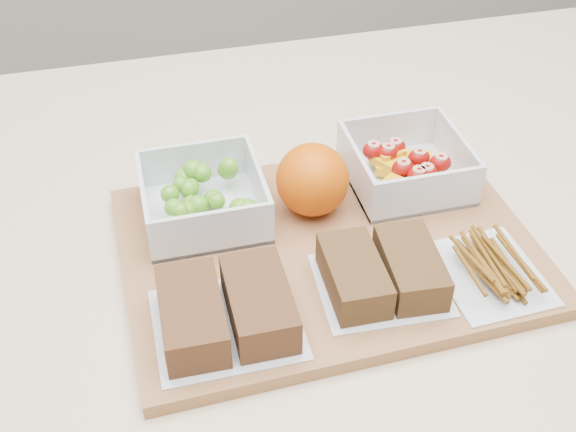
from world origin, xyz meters
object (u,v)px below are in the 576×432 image
cutting_board (328,249)px  grape_container (205,197)px  pretzel_bag (491,265)px  fruit_container (406,167)px  sandwich_bag_center (382,272)px  orange (313,180)px  sandwich_bag_left (226,310)px

cutting_board → grape_container: 0.14m
pretzel_bag → cutting_board: bearing=149.7°
fruit_container → sandwich_bag_center: size_ratio=0.99×
cutting_board → pretzel_bag: bearing=-31.7°
cutting_board → pretzel_bag: pretzel_bag is taller
orange → sandwich_bag_center: size_ratio=0.62×
sandwich_bag_left → pretzel_bag: 0.26m
cutting_board → pretzel_bag: size_ratio=3.47×
grape_container → sandwich_bag_center: 0.21m
grape_container → sandwich_bag_center: size_ratio=0.99×
fruit_container → pretzel_bag: 0.16m
fruit_container → pretzel_bag: fruit_container is taller
fruit_container → orange: size_ratio=1.60×
cutting_board → fruit_container: bearing=33.5°
grape_container → fruit_container: bearing=0.4°
fruit_container → sandwich_bag_left: 0.29m
fruit_container → orange: bearing=-169.9°
sandwich_bag_left → sandwich_bag_center: (0.15, 0.01, -0.00)m
orange → sandwich_bag_left: 0.19m
sandwich_bag_left → pretzel_bag: size_ratio=1.10×
grape_container → sandwich_bag_left: size_ratio=0.95×
grape_container → sandwich_bag_center: grape_container is taller
sandwich_bag_left → orange: bearing=49.7°
sandwich_bag_left → cutting_board: bearing=34.3°
pretzel_bag → sandwich_bag_center: bearing=173.8°
fruit_container → cutting_board: bearing=-145.1°
sandwich_bag_center → pretzel_bag: sandwich_bag_center is taller
pretzel_bag → sandwich_bag_left: bearing=-179.8°
cutting_board → sandwich_bag_left: 0.15m
cutting_board → orange: (-0.00, 0.06, 0.05)m
grape_container → orange: 0.12m
fruit_container → orange: (-0.12, -0.02, 0.02)m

